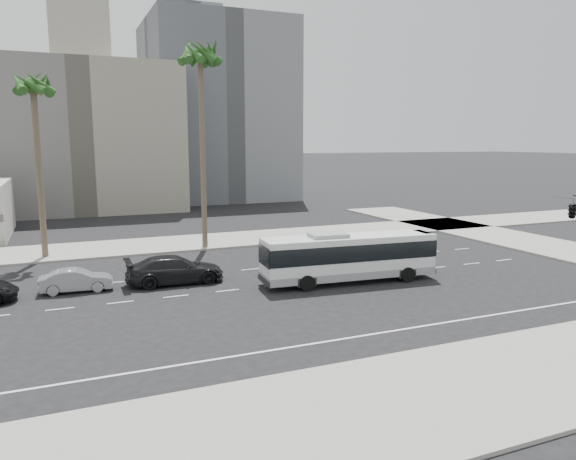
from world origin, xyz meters
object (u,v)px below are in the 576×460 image
car_a (175,270)px  palm_mid (33,89)px  car_b (76,280)px  city_bus (349,256)px  palm_near (200,60)px

car_a → palm_mid: size_ratio=0.43×
car_a → car_b: size_ratio=1.46×
city_bus → palm_near: palm_near is taller
city_bus → car_b: (-15.57, 4.21, -0.97)m
car_b → palm_near: size_ratio=0.25×
city_bus → palm_mid: size_ratio=0.81×
car_a → palm_mid: (-7.46, 10.92, 11.40)m
car_b → palm_mid: bearing=13.5°
city_bus → car_b: bearing=169.6°
city_bus → palm_mid: palm_mid is taller
car_b → palm_near: palm_near is taller
city_bus → car_b: city_bus is taller
city_bus → car_a: bearing=163.6°
car_a → palm_near: (4.41, 9.94, 13.93)m
palm_near → palm_mid: bearing=175.3°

